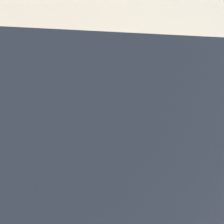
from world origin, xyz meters
The scene contains 2 objects.
sidewalk centered at (0.00, 2.20, 0.06)m, with size 24.00×2.80×0.12m.
parking_meter centered at (0.40, 1.09, 1.22)m, with size 0.19×0.13×1.49m.
Camera 1 is at (-0.46, -1.40, 1.77)m, focal length 35.00 mm.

